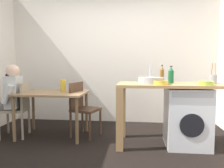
# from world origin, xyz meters

# --- Properties ---
(ground_plane) EXTENTS (5.46, 5.46, 0.00)m
(ground_plane) POSITION_xyz_m (0.00, 0.00, 0.00)
(ground_plane) COLOR black
(wall_back) EXTENTS (4.60, 0.10, 2.70)m
(wall_back) POSITION_xyz_m (0.00, 1.75, 1.35)
(wall_back) COLOR silver
(wall_back) RESTS_ON ground_plane
(dining_table) EXTENTS (1.10, 0.76, 0.74)m
(dining_table) POSITION_xyz_m (-0.88, 0.64, 0.64)
(dining_table) COLOR olive
(dining_table) RESTS_ON ground_plane
(chair_person_seat) EXTENTS (0.46, 0.46, 0.90)m
(chair_person_seat) POSITION_xyz_m (-1.42, 0.55, 0.51)
(chair_person_seat) COLOR gray
(chair_person_seat) RESTS_ON ground_plane
(chair_opposite) EXTENTS (0.50, 0.50, 0.90)m
(chair_opposite) POSITION_xyz_m (-0.40, 0.71, 0.51)
(chair_opposite) COLOR #4C3323
(chair_opposite) RESTS_ON ground_plane
(seated_person) EXTENTS (0.53, 0.54, 1.20)m
(seated_person) POSITION_xyz_m (-1.58, 0.52, 0.67)
(seated_person) COLOR #595651
(seated_person) RESTS_ON ground_plane
(kitchen_counter) EXTENTS (1.50, 0.68, 0.92)m
(kitchen_counter) POSITION_xyz_m (0.77, 0.42, 0.76)
(kitchen_counter) COLOR tan
(kitchen_counter) RESTS_ON ground_plane
(washing_machine) EXTENTS (0.60, 0.61, 0.86)m
(washing_machine) POSITION_xyz_m (1.24, 0.42, 0.43)
(washing_machine) COLOR silver
(washing_machine) RESTS_ON ground_plane
(sink_basin) EXTENTS (0.38, 0.38, 0.09)m
(sink_basin) POSITION_xyz_m (0.72, 0.42, 0.97)
(sink_basin) COLOR #9EA0A5
(sink_basin) RESTS_ON kitchen_counter
(tap) EXTENTS (0.02, 0.02, 0.28)m
(tap) POSITION_xyz_m (0.72, 0.60, 1.06)
(tap) COLOR #B2B2B7
(tap) RESTS_ON kitchen_counter
(bottle_tall_green) EXTENTS (0.07, 0.07, 0.27)m
(bottle_tall_green) POSITION_xyz_m (0.91, 0.69, 1.04)
(bottle_tall_green) COLOR brown
(bottle_tall_green) RESTS_ON kitchen_counter
(bottle_squat_brown) EXTENTS (0.08, 0.08, 0.26)m
(bottle_squat_brown) POSITION_xyz_m (1.01, 0.49, 1.04)
(bottle_squat_brown) COLOR #19592D
(bottle_squat_brown) RESTS_ON kitchen_counter
(mixing_bowl) EXTENTS (0.20, 0.20, 0.05)m
(mixing_bowl) POSITION_xyz_m (0.84, 0.22, 0.95)
(mixing_bowl) COLOR gold
(mixing_bowl) RESTS_ON kitchen_counter
(utensil_crock) EXTENTS (0.11, 0.11, 0.30)m
(utensil_crock) POSITION_xyz_m (1.61, 0.47, 0.99)
(utensil_crock) COLOR gray
(utensil_crock) RESTS_ON kitchen_counter
(colander) EXTENTS (0.20, 0.20, 0.06)m
(colander) POSITION_xyz_m (1.43, 0.20, 0.95)
(colander) COLOR #A8C63D
(colander) RESTS_ON kitchen_counter
(vase) EXTENTS (0.09, 0.09, 0.21)m
(vase) POSITION_xyz_m (-0.73, 0.74, 0.84)
(vase) COLOR gold
(vase) RESTS_ON dining_table
(scissors) EXTENTS (0.15, 0.06, 0.01)m
(scissors) POSITION_xyz_m (0.93, 0.32, 0.92)
(scissors) COLOR #B2B2B7
(scissors) RESTS_ON kitchen_counter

